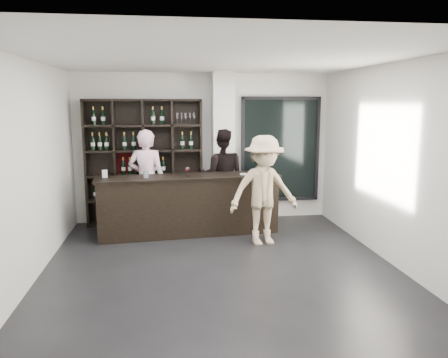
{
  "coord_description": "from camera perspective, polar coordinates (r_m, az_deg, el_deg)",
  "views": [
    {
      "loc": [
        -0.74,
        -5.83,
        2.33
      ],
      "look_at": [
        0.19,
        1.1,
        1.1
      ],
      "focal_mm": 35.0,
      "sensor_mm": 36.0,
      "label": 1
    }
  ],
  "objects": [
    {
      "name": "wine_shelf",
      "position": [
        8.48,
        -10.35,
        2.12
      ],
      "size": [
        2.2,
        0.35,
        2.4
      ],
      "primitive_type": null,
      "color": "black",
      "rests_on": "floor"
    },
    {
      "name": "glass_panel",
      "position": [
        8.87,
        7.38,
        3.84
      ],
      "size": [
        1.6,
        0.08,
        2.1
      ],
      "color": "black",
      "rests_on": "floor"
    },
    {
      "name": "taster_black",
      "position": [
        8.42,
        -0.31,
        0.38
      ],
      "size": [
        1.0,
        0.83,
        1.86
      ],
      "primitive_type": "imported",
      "rotation": [
        0.0,
        0.0,
        3.0
      ],
      "color": "black",
      "rests_on": "floor"
    },
    {
      "name": "card_stand",
      "position": [
        7.76,
        -15.31,
        0.67
      ],
      "size": [
        0.09,
        0.06,
        0.13
      ],
      "primitive_type": "cube",
      "rotation": [
        0.0,
        0.0,
        0.14
      ],
      "color": "white",
      "rests_on": "tasting_counter"
    },
    {
      "name": "wine_glass",
      "position": [
        7.64,
        -4.79,
        1.06
      ],
      "size": [
        0.1,
        0.1,
        0.19
      ],
      "primitive_type": null,
      "rotation": [
        0.0,
        0.0,
        -0.26
      ],
      "color": "white",
      "rests_on": "tasting_counter"
    },
    {
      "name": "floor",
      "position": [
        6.33,
        -0.38,
        -11.73
      ],
      "size": [
        5.0,
        5.5,
        0.01
      ],
      "primitive_type": "cube",
      "color": "black",
      "rests_on": "ground"
    },
    {
      "name": "napkin_stack",
      "position": [
        7.79,
        2.57,
        0.64
      ],
      "size": [
        0.13,
        0.13,
        0.02
      ],
      "primitive_type": "cube",
      "rotation": [
        0.0,
        0.0,
        -0.07
      ],
      "color": "white",
      "rests_on": "tasting_counter"
    },
    {
      "name": "spit_cup",
      "position": [
        7.58,
        -10.17,
        0.62
      ],
      "size": [
        0.1,
        0.1,
        0.12
      ],
      "primitive_type": "cylinder",
      "rotation": [
        0.0,
        0.0,
        -0.16
      ],
      "color": "silver",
      "rests_on": "tasting_counter"
    },
    {
      "name": "taster_pink",
      "position": [
        8.14,
        -10.06,
        -0.12
      ],
      "size": [
        0.76,
        0.58,
        1.86
      ],
      "primitive_type": "imported",
      "rotation": [
        0.0,
        0.0,
        2.93
      ],
      "color": "#FFCADB",
      "rests_on": "floor"
    },
    {
      "name": "customer",
      "position": [
        7.2,
        5.21,
        -1.5
      ],
      "size": [
        1.26,
        0.84,
        1.81
      ],
      "primitive_type": "imported",
      "rotation": [
        0.0,
        0.0,
        0.15
      ],
      "color": "tan",
      "rests_on": "floor"
    },
    {
      "name": "tasting_counter",
      "position": [
        7.8,
        -4.57,
        -3.41
      ],
      "size": [
        3.23,
        0.67,
        1.06
      ],
      "rotation": [
        0.0,
        0.0,
        0.09
      ],
      "color": "black",
      "rests_on": "floor"
    },
    {
      "name": "structural_column",
      "position": [
        8.42,
        -0.16,
        3.94
      ],
      "size": [
        0.4,
        0.4,
        2.9
      ],
      "primitive_type": "cube",
      "color": "silver",
      "rests_on": "floor"
    }
  ]
}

